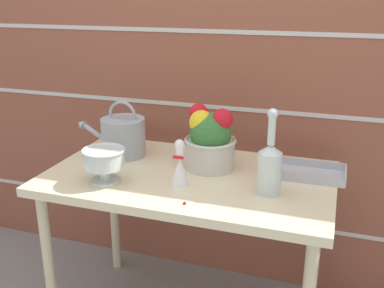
{
  "coord_description": "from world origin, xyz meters",
  "views": [
    {
      "loc": [
        0.56,
        -1.62,
        1.46
      ],
      "look_at": [
        0.0,
        0.03,
        0.86
      ],
      "focal_mm": 42.0,
      "sensor_mm": 36.0,
      "label": 1
    }
  ],
  "objects_px": {
    "flower_planter": "(210,139)",
    "crystal_pedestal_bowl": "(104,160)",
    "glass_decanter": "(270,165)",
    "figurine_vase": "(181,167)",
    "wire_tray": "(304,173)",
    "watering_can": "(123,136)"
  },
  "relations": [
    {
      "from": "crystal_pedestal_bowl",
      "to": "figurine_vase",
      "type": "xyz_separation_m",
      "value": [
        0.29,
        0.07,
        -0.02
      ]
    },
    {
      "from": "glass_decanter",
      "to": "wire_tray",
      "type": "bearing_deg",
      "value": 62.95
    },
    {
      "from": "crystal_pedestal_bowl",
      "to": "watering_can",
      "type": "bearing_deg",
      "value": 103.51
    },
    {
      "from": "figurine_vase",
      "to": "flower_planter",
      "type": "bearing_deg",
      "value": 75.32
    },
    {
      "from": "crystal_pedestal_bowl",
      "to": "wire_tray",
      "type": "distance_m",
      "value": 0.81
    },
    {
      "from": "crystal_pedestal_bowl",
      "to": "wire_tray",
      "type": "xyz_separation_m",
      "value": [
        0.74,
        0.32,
        -0.08
      ]
    },
    {
      "from": "glass_decanter",
      "to": "crystal_pedestal_bowl",
      "type": "bearing_deg",
      "value": -170.61
    },
    {
      "from": "crystal_pedestal_bowl",
      "to": "glass_decanter",
      "type": "height_order",
      "value": "glass_decanter"
    },
    {
      "from": "wire_tray",
      "to": "glass_decanter",
      "type": "bearing_deg",
      "value": -117.05
    },
    {
      "from": "figurine_vase",
      "to": "wire_tray",
      "type": "relative_size",
      "value": 0.57
    },
    {
      "from": "flower_planter",
      "to": "glass_decanter",
      "type": "height_order",
      "value": "glass_decanter"
    },
    {
      "from": "wire_tray",
      "to": "watering_can",
      "type": "bearing_deg",
      "value": -178.64
    },
    {
      "from": "flower_planter",
      "to": "wire_tray",
      "type": "xyz_separation_m",
      "value": [
        0.39,
        0.04,
        -0.12
      ]
    },
    {
      "from": "flower_planter",
      "to": "crystal_pedestal_bowl",
      "type": "bearing_deg",
      "value": -141.0
    },
    {
      "from": "flower_planter",
      "to": "wire_tray",
      "type": "relative_size",
      "value": 0.83
    },
    {
      "from": "glass_decanter",
      "to": "figurine_vase",
      "type": "distance_m",
      "value": 0.34
    },
    {
      "from": "wire_tray",
      "to": "figurine_vase",
      "type": "bearing_deg",
      "value": -150.63
    },
    {
      "from": "glass_decanter",
      "to": "figurine_vase",
      "type": "bearing_deg",
      "value": -174.49
    },
    {
      "from": "watering_can",
      "to": "glass_decanter",
      "type": "bearing_deg",
      "value": -15.96
    },
    {
      "from": "watering_can",
      "to": "wire_tray",
      "type": "distance_m",
      "value": 0.82
    },
    {
      "from": "flower_planter",
      "to": "wire_tray",
      "type": "height_order",
      "value": "flower_planter"
    },
    {
      "from": "glass_decanter",
      "to": "wire_tray",
      "type": "xyz_separation_m",
      "value": [
        0.11,
        0.22,
        -0.1
      ]
    }
  ]
}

